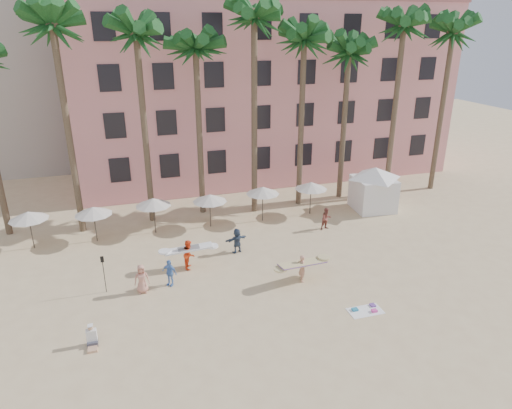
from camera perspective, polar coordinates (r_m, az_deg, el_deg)
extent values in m
plane|color=#D1B789|center=(23.69, 3.19, -14.35)|extent=(120.00, 120.00, 0.00)
cube|color=pink|center=(46.47, 0.40, 14.20)|extent=(35.00, 14.00, 16.00)
cylinder|color=brown|center=(33.32, -22.35, 7.99)|extent=(0.44, 0.44, 14.00)
cylinder|color=brown|center=(33.77, -13.72, 8.70)|extent=(0.44, 0.44, 13.50)
cylinder|color=brown|center=(34.81, -7.08, 8.67)|extent=(0.44, 0.44, 12.50)
cylinder|color=brown|center=(34.56, -0.21, 10.43)|extent=(0.44, 0.44, 14.50)
cylinder|color=brown|center=(36.51, 5.66, 9.72)|extent=(0.44, 0.44, 13.00)
cylinder|color=brown|center=(38.74, 10.90, 9.37)|extent=(0.44, 0.44, 12.00)
cylinder|color=brown|center=(39.74, 16.89, 10.61)|extent=(0.44, 0.44, 14.00)
cylinder|color=brown|center=(43.11, 22.13, 10.42)|extent=(0.44, 0.44, 13.50)
cylinder|color=#332B23|center=(33.53, -26.28, -2.98)|extent=(0.07, 0.07, 2.50)
cone|color=beige|center=(33.13, -26.59, -1.25)|extent=(2.50, 2.50, 0.55)
cylinder|color=#332B23|center=(32.96, -19.47, -2.43)|extent=(0.07, 0.07, 2.40)
cone|color=beige|center=(32.57, -19.69, -0.74)|extent=(2.50, 2.50, 0.55)
cylinder|color=#332B23|center=(33.11, -12.58, -1.47)|extent=(0.07, 0.07, 2.50)
cone|color=beige|center=(32.70, -12.74, 0.31)|extent=(2.50, 2.50, 0.55)
cylinder|color=#332B23|center=(33.50, -5.75, -0.86)|extent=(0.07, 0.07, 2.40)
cone|color=beige|center=(33.12, -5.82, 0.83)|extent=(2.50, 2.50, 0.55)
cylinder|color=#332B23|center=(34.30, 0.83, -0.02)|extent=(0.07, 0.07, 2.60)
cone|color=beige|center=(33.90, 0.84, 1.79)|extent=(2.50, 2.50, 0.55)
cylinder|color=#332B23|center=(35.85, 6.82, 0.70)|extent=(0.07, 0.07, 2.50)
cone|color=beige|center=(35.47, 6.90, 2.37)|extent=(2.50, 2.50, 0.55)
cube|color=white|center=(37.72, 14.42, 1.31)|extent=(3.25, 3.25, 2.60)
cone|color=white|center=(37.17, 14.67, 3.84)|extent=(4.87, 4.87, 0.90)
cube|color=white|center=(25.02, 13.51, -12.81)|extent=(1.81, 1.02, 0.02)
cube|color=teal|center=(24.91, 12.26, -12.70)|extent=(0.30, 0.25, 0.10)
cube|color=#DF3E99|center=(25.02, 14.57, -12.72)|extent=(0.28, 0.22, 0.12)
cube|color=#693E95|center=(25.47, 14.38, -12.08)|extent=(0.26, 0.30, 0.08)
imported|color=tan|center=(26.64, 5.83, -7.92)|extent=(0.51, 0.67, 1.67)
cube|color=#C9B87D|center=(26.48, 5.86, -7.29)|extent=(3.07, 1.30, 0.36)
imported|color=#FF471A|center=(28.14, -8.37, -6.16)|extent=(0.90, 1.04, 1.83)
cube|color=white|center=(27.98, -8.41, -5.49)|extent=(2.92, 0.88, 0.30)
imported|color=brown|center=(33.44, 8.79, -1.76)|extent=(0.89, 0.75, 1.63)
imported|color=#384963|center=(29.74, -2.39, -4.53)|extent=(1.62, 0.89, 1.67)
imported|color=#5787CD|center=(26.58, -10.77, -8.36)|extent=(0.97, 0.92, 1.61)
imported|color=tan|center=(26.22, -14.09, -9.00)|extent=(0.84, 0.55, 1.69)
cylinder|color=black|center=(26.70, -18.44, -8.41)|extent=(0.04, 0.04, 2.10)
cube|color=black|center=(26.24, -18.69, -6.51)|extent=(0.18, 0.03, 0.35)
cube|color=#3F3F4C|center=(23.38, -19.74, -15.96)|extent=(0.47, 0.44, 0.25)
cube|color=tan|center=(23.12, -19.74, -16.63)|extent=(0.42, 0.47, 0.13)
cube|color=white|center=(23.19, -19.86, -15.09)|extent=(0.46, 0.27, 0.58)
sphere|color=tan|center=(22.95, -19.99, -14.24)|extent=(0.25, 0.25, 0.25)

